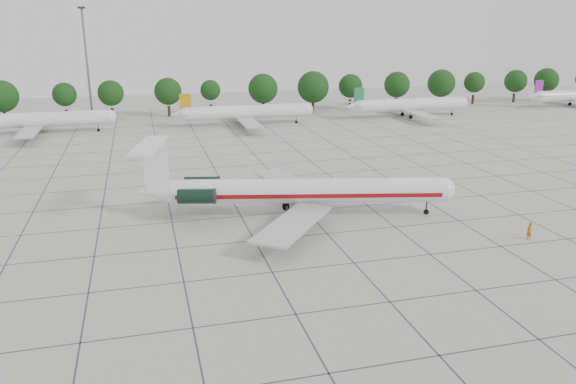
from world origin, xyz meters
name	(u,v)px	position (x,y,z in m)	size (l,w,h in m)	color
ground	(327,234)	(0.00, 0.00, 0.00)	(260.00, 260.00, 0.00)	#A8A8A1
apron_joints	(291,194)	(0.00, 15.00, 0.01)	(170.00, 170.00, 0.02)	#383838
main_airliner	(291,191)	(-2.24, 6.68, 3.10)	(36.99, 28.67, 8.77)	silver
ground_crew	(529,231)	(20.00, -6.98, 0.95)	(0.69, 0.45, 1.90)	#BE520B
bg_airliner_b	(38,120)	(-38.65, 68.47, 2.91)	(28.24, 27.20, 7.40)	silver
bg_airliner_c	(247,112)	(4.15, 67.76, 2.91)	(28.24, 27.20, 7.40)	silver
bg_airliner_d	(410,105)	(44.25, 68.88, 2.91)	(28.24, 27.20, 7.40)	silver
tree_line	(168,91)	(-11.68, 85.00, 5.98)	(249.86, 8.44, 10.22)	#332114
floodlight_mast	(86,55)	(-30.00, 92.00, 14.28)	(1.60, 1.60, 25.45)	slate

